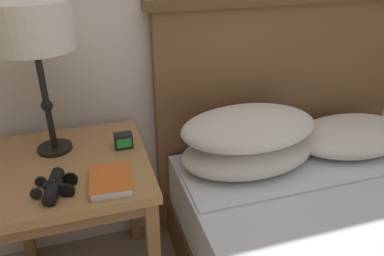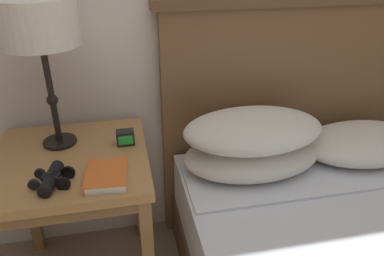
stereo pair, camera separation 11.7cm
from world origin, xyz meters
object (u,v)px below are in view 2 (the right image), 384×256
Objects in this scene: book_on_nightstand at (106,176)px; alarm_clock at (125,138)px; nightstand at (73,176)px; binoculars_pair at (52,178)px; table_lamp at (39,26)px.

alarm_clock is (0.08, 0.23, 0.01)m from book_on_nightstand.
book_on_nightstand is at bearing -108.45° from alarm_clock.
nightstand is 3.55× the size of book_on_nightstand.
table_lamp is at bearing 90.82° from binoculars_pair.
table_lamp is 0.51m from alarm_clock.
binoculars_pair reaches higher than nightstand.
binoculars_pair is (-0.18, 0.01, 0.01)m from book_on_nightstand.
book_on_nightstand is 2.65× the size of alarm_clock.
table_lamp is 3.42× the size of binoculars_pair.
alarm_clock is (0.26, -0.06, -0.44)m from table_lamp.
book_on_nightstand is at bearing -52.69° from nightstand.
table_lamp reaches higher than book_on_nightstand.
binoculars_pair is at bearing 176.24° from book_on_nightstand.
book_on_nightstand is at bearing -58.57° from table_lamp.
book_on_nightstand reaches higher than nightstand.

